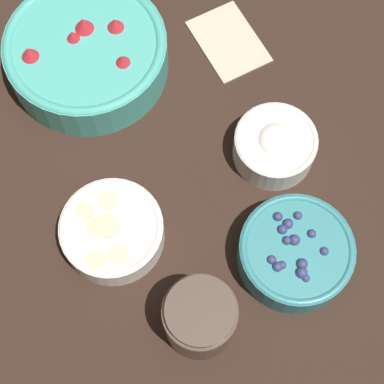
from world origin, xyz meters
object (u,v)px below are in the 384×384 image
at_px(bowl_blueberries, 295,252).
at_px(bowl_strawberries, 87,52).
at_px(bowl_cream, 275,145).
at_px(jar_chocolate, 200,318).
at_px(bowl_bananas, 112,231).

bearing_deg(bowl_blueberries, bowl_strawberries, -9.90).
distance_m(bowl_cream, jar_chocolate, 0.28).
bearing_deg(bowl_cream, bowl_strawberries, 8.02).
bearing_deg(bowl_cream, jar_chocolate, 102.73).
bearing_deg(jar_chocolate, bowl_strawberries, -30.87).
xyz_separation_m(bowl_bananas, jar_chocolate, (-0.17, 0.03, 0.02)).
height_order(bowl_strawberries, bowl_blueberries, bowl_strawberries).
height_order(bowl_blueberries, bowl_bananas, bowl_blueberries).
relative_size(bowl_strawberries, jar_chocolate, 2.47).
height_order(bowl_strawberries, bowl_cream, bowl_strawberries).
relative_size(bowl_bananas, bowl_cream, 1.19).
bearing_deg(bowl_bananas, jar_chocolate, 170.59).
relative_size(bowl_blueberries, bowl_bananas, 1.09).
distance_m(bowl_strawberries, bowl_bananas, 0.29).
relative_size(bowl_strawberries, bowl_blueberries, 1.59).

